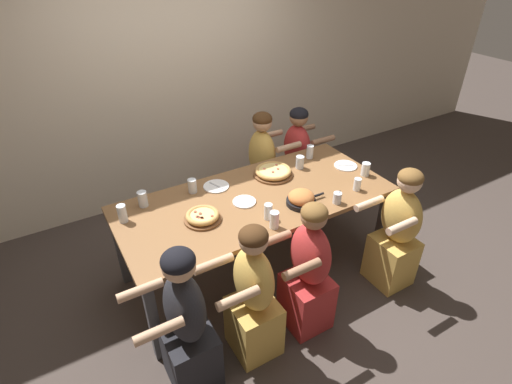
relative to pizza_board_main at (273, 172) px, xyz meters
The scene contains 25 objects.
ground_plane 0.91m from the pizza_board_main, 143.54° to the right, with size 18.00×18.00×0.00m, color #423833.
restaurant_back_panel 1.63m from the pizza_board_main, 102.81° to the left, with size 10.00×0.06×3.20m, color beige.
dining_table 0.41m from the pizza_board_main, 143.54° to the right, with size 2.28×1.01×0.78m.
pizza_board_main is the anchor object (origin of this frame).
pizza_board_second 0.88m from the pizza_board_main, 159.99° to the right, with size 0.29×0.29×0.06m.
skillet_bowl 0.51m from the pizza_board_main, 96.39° to the right, with size 0.35×0.24×0.12m.
empty_plate_a 0.70m from the pizza_board_main, 17.40° to the right, with size 0.21×0.21×0.02m.
empty_plate_b 0.54m from the pizza_board_main, behind, with size 0.22×0.22×0.02m.
empty_plate_c 0.51m from the pizza_board_main, 150.02° to the right, with size 0.19×0.19×0.02m.
cocktail_glass_blue 0.67m from the pizza_board_main, 72.13° to the right, with size 0.07×0.07×0.12m.
drinking_glass_a 0.74m from the pizza_board_main, 50.11° to the right, with size 0.06×0.06×0.11m.
drinking_glass_b 1.35m from the pizza_board_main, behind, with size 0.07×0.07×0.14m.
drinking_glass_c 1.16m from the pizza_board_main, behind, with size 0.07×0.07×0.13m.
drinking_glass_d 0.77m from the pizza_board_main, 121.98° to the right, with size 0.07×0.07×0.14m.
drinking_glass_e 0.74m from the pizza_board_main, behind, with size 0.07×0.07×0.12m.
drinking_glass_f 0.66m from the pizza_board_main, 125.85° to the right, with size 0.06×0.06×0.13m.
drinking_glass_g 0.49m from the pizza_board_main, 11.64° to the left, with size 0.07×0.07×0.13m.
drinking_glass_h 0.28m from the pizza_board_main, ahead, with size 0.08×0.08×0.12m.
drinking_glass_i 0.83m from the pizza_board_main, 30.60° to the right, with size 0.08×0.08×0.12m.
diner_far_midright 0.59m from the pizza_board_main, 69.55° to the left, with size 0.51×0.40×1.18m.
diner_near_left 1.60m from the pizza_board_main, 142.54° to the right, with size 0.51×0.40×1.15m.
diner_far_right 0.84m from the pizza_board_main, 38.21° to the left, with size 0.51×0.40×1.14m.
diner_near_center 1.05m from the pizza_board_main, 107.26° to the right, with size 0.51×0.40×1.13m.
diner_near_midleft 1.26m from the pizza_board_main, 128.58° to the right, with size 0.51×0.40×1.12m.
diner_near_right 1.18m from the pizza_board_main, 57.18° to the right, with size 0.51×0.40×1.13m.
Camera 1 is at (-1.39, -2.37, 2.61)m, focal length 28.00 mm.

